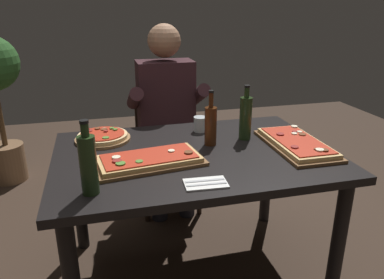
{
  "coord_description": "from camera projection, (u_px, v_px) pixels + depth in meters",
  "views": [
    {
      "loc": [
        -0.45,
        -1.7,
        1.46
      ],
      "look_at": [
        0.0,
        0.05,
        0.79
      ],
      "focal_mm": 34.84,
      "sensor_mm": 36.0,
      "label": 1
    }
  ],
  "objects": [
    {
      "name": "ground_plane",
      "position": [
        194.0,
        270.0,
        2.15
      ],
      "size": [
        6.4,
        6.4,
        0.0
      ],
      "primitive_type": "plane",
      "color": "#38281E"
    },
    {
      "name": "dining_table",
      "position": [
        194.0,
        169.0,
        1.93
      ],
      "size": [
        1.4,
        0.96,
        0.74
      ],
      "color": "black",
      "rests_on": "ground_plane"
    },
    {
      "name": "pizza_rectangular_front",
      "position": [
        149.0,
        160.0,
        1.75
      ],
      "size": [
        0.54,
        0.32,
        0.05
      ],
      "color": "brown",
      "rests_on": "dining_table"
    },
    {
      "name": "pizza_rectangular_left",
      "position": [
        296.0,
        143.0,
        1.96
      ],
      "size": [
        0.27,
        0.52,
        0.05
      ],
      "color": "brown",
      "rests_on": "dining_table"
    },
    {
      "name": "pizza_round_far",
      "position": [
        103.0,
        137.0,
        2.05
      ],
      "size": [
        0.3,
        0.3,
        0.05
      ],
      "color": "olive",
      "rests_on": "dining_table"
    },
    {
      "name": "wine_bottle_dark",
      "position": [
        211.0,
        125.0,
        1.96
      ],
      "size": [
        0.06,
        0.06,
        0.3
      ],
      "color": "#47230F",
      "rests_on": "dining_table"
    },
    {
      "name": "oil_bottle_amber",
      "position": [
        246.0,
        117.0,
        2.04
      ],
      "size": [
        0.07,
        0.07,
        0.3
      ],
      "color": "#233819",
      "rests_on": "dining_table"
    },
    {
      "name": "vinegar_bottle_green",
      "position": [
        88.0,
        163.0,
        1.45
      ],
      "size": [
        0.07,
        0.07,
        0.31
      ],
      "color": "#233819",
      "rests_on": "dining_table"
    },
    {
      "name": "tumbler_near_camera",
      "position": [
        200.0,
        125.0,
        2.19
      ],
      "size": [
        0.08,
        0.08,
        0.09
      ],
      "color": "silver",
      "rests_on": "dining_table"
    },
    {
      "name": "napkin_cutlery_set",
      "position": [
        206.0,
        183.0,
        1.56
      ],
      "size": [
        0.19,
        0.12,
        0.01
      ],
      "color": "white",
      "rests_on": "dining_table"
    },
    {
      "name": "diner_chair",
      "position": [
        165.0,
        141.0,
        2.76
      ],
      "size": [
        0.44,
        0.44,
        0.87
      ],
      "color": "black",
      "rests_on": "ground_plane"
    },
    {
      "name": "seated_diner",
      "position": [
        168.0,
        113.0,
        2.56
      ],
      "size": [
        0.53,
        0.41,
        1.33
      ],
      "color": "#23232D",
      "rests_on": "ground_plane"
    }
  ]
}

